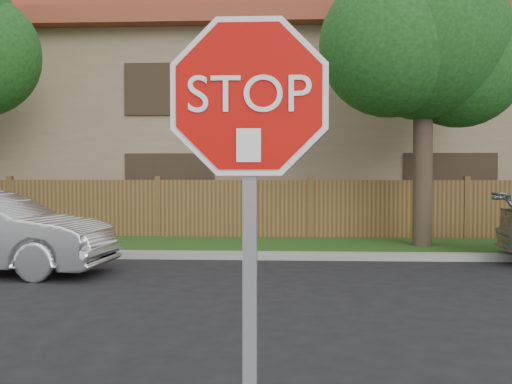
{
  "coord_description": "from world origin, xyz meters",
  "views": [
    {
      "loc": [
        -0.59,
        -4.19,
        1.81
      ],
      "look_at": [
        -0.77,
        -0.9,
        1.7
      ],
      "focal_mm": 42.0,
      "sensor_mm": 36.0,
      "label": 1
    }
  ],
  "objects": [
    {
      "name": "far_curb",
      "position": [
        0.0,
        8.15,
        0.07
      ],
      "size": [
        70.0,
        0.3,
        0.15
      ],
      "primitive_type": "cube",
      "color": "gray",
      "rests_on": "ground"
    },
    {
      "name": "grass_strip",
      "position": [
        0.0,
        9.8,
        0.06
      ],
      "size": [
        70.0,
        3.0,
        0.12
      ],
      "primitive_type": "cube",
      "color": "#1E4714",
      "rests_on": "ground"
    },
    {
      "name": "fence",
      "position": [
        0.0,
        11.4,
        0.8
      ],
      "size": [
        70.0,
        0.12,
        1.6
      ],
      "primitive_type": "cube",
      "color": "#52351D",
      "rests_on": "ground"
    },
    {
      "name": "apartment_building",
      "position": [
        0.0,
        17.0,
        3.53
      ],
      "size": [
        35.2,
        9.2,
        7.2
      ],
      "color": "#877654",
      "rests_on": "ground"
    },
    {
      "name": "tree_mid",
      "position": [
        2.52,
        9.57,
        4.87
      ],
      "size": [
        4.8,
        3.9,
        7.35
      ],
      "color": "#382B21",
      "rests_on": "ground"
    },
    {
      "name": "stop_sign",
      "position": [
        -0.77,
        -1.48,
        1.83
      ],
      "size": [
        1.01,
        0.13,
        2.55
      ],
      "color": "gray",
      "rests_on": "sidewalk_near"
    }
  ]
}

